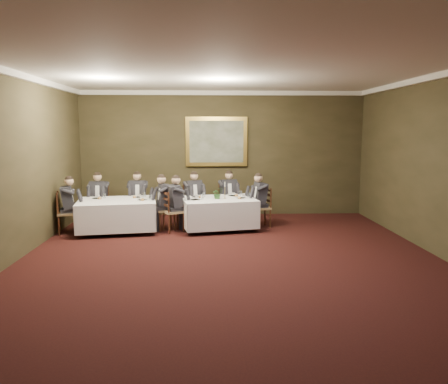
{
  "coord_description": "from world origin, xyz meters",
  "views": [
    {
      "loc": [
        -0.44,
        -7.42,
        2.43
      ],
      "look_at": [
        -0.09,
        1.51,
        1.15
      ],
      "focal_mm": 35.0,
      "sensor_mm": 36.0,
      "label": 1
    }
  ],
  "objects": [
    {
      "name": "chair_main_backright",
      "position": [
        0.11,
        4.08,
        0.28
      ],
      "size": [
        0.54,
        0.52,
        1.0
      ],
      "rotation": [
        0.0,
        0.0,
        3.41
      ],
      "color": "olive",
      "rests_on": "ground"
    },
    {
      "name": "diner_main_backright",
      "position": [
        0.12,
        4.07,
        0.51
      ],
      "size": [
        0.51,
        0.57,
        1.35
      ],
      "rotation": [
        0.0,
        0.0,
        3.41
      ],
      "color": "black",
      "rests_on": "chair_main_backright"
    },
    {
      "name": "diner_main_backleft",
      "position": [
        -0.81,
        3.88,
        0.51
      ],
      "size": [
        0.57,
        0.6,
        1.35
      ],
      "rotation": [
        0.0,
        0.0,
        3.58
      ],
      "color": "black",
      "rests_on": "chair_main_backleft"
    },
    {
      "name": "diner_sec_backright",
      "position": [
        -2.25,
        3.93,
        0.51
      ],
      "size": [
        0.44,
        0.51,
        1.35
      ],
      "rotation": [
        0.0,
        0.0,
        3.22
      ],
      "color": "black",
      "rests_on": "chair_sec_backright"
    },
    {
      "name": "painting",
      "position": [
        -0.17,
        4.94,
        2.1
      ],
      "size": [
        1.73,
        0.09,
        1.38
      ],
      "color": "#E9C355",
      "rests_on": "back_wall"
    },
    {
      "name": "front_wall",
      "position": [
        0.0,
        -5.0,
        1.75
      ],
      "size": [
        8.0,
        0.1,
        3.5
      ],
      "primitive_type": "cube",
      "color": "#312C18",
      "rests_on": "ground"
    },
    {
      "name": "diner_sec_endright",
      "position": [
        -1.47,
        3.11,
        0.51
      ],
      "size": [
        0.58,
        0.53,
        1.35
      ],
      "rotation": [
        0.0,
        0.0,
        1.88
      ],
      "color": "black",
      "rests_on": "chair_sec_endright"
    },
    {
      "name": "ceiling",
      "position": [
        0.0,
        0.0,
        3.5
      ],
      "size": [
        8.0,
        10.0,
        0.1
      ],
      "primitive_type": "cube",
      "color": "silver",
      "rests_on": "back_wall"
    },
    {
      "name": "centerpiece",
      "position": [
        -0.19,
        3.04,
        0.91
      ],
      "size": [
        0.33,
        0.31,
        0.29
      ],
      "primitive_type": "imported",
      "rotation": [
        0.0,
        0.0,
        0.43
      ],
      "color": "#2D5926",
      "rests_on": "table_main"
    },
    {
      "name": "table_second",
      "position": [
        -2.6,
        2.94,
        0.45
      ],
      "size": [
        2.01,
        1.65,
        0.67
      ],
      "rotation": [
        0.0,
        0.0,
        0.15
      ],
      "color": "black",
      "rests_on": "ground"
    },
    {
      "name": "diner_sec_endleft",
      "position": [
        -3.73,
        2.77,
        0.51
      ],
      "size": [
        0.57,
        0.51,
        1.35
      ],
      "rotation": [
        0.0,
        0.0,
        -1.3
      ],
      "color": "black",
      "rests_on": "chair_sec_endleft"
    },
    {
      "name": "chair_main_backleft",
      "position": [
        -0.82,
        3.9,
        0.28
      ],
      "size": [
        0.58,
        0.57,
        1.0
      ],
      "rotation": [
        0.0,
        0.0,
        3.58
      ],
      "color": "olive",
      "rests_on": "ground"
    },
    {
      "name": "table_main",
      "position": [
        -0.17,
        3.1,
        0.45
      ],
      "size": [
        1.99,
        1.66,
        0.67
      ],
      "rotation": [
        0.0,
        0.0,
        0.2
      ],
      "color": "black",
      "rests_on": "ground"
    },
    {
      "name": "back_wall",
      "position": [
        0.0,
        5.0,
        1.75
      ],
      "size": [
        8.0,
        0.1,
        3.5
      ],
      "primitive_type": "cube",
      "color": "#312C18",
      "rests_on": "ground"
    },
    {
      "name": "crown_molding",
      "position": [
        0.0,
        0.0,
        3.44
      ],
      "size": [
        8.0,
        10.0,
        0.12
      ],
      "color": "white",
      "rests_on": "back_wall"
    },
    {
      "name": "chair_sec_endright",
      "position": [
        -1.46,
        3.11,
        0.28
      ],
      "size": [
        0.53,
        0.55,
        1.0
      ],
      "rotation": [
        0.0,
        0.0,
        1.88
      ],
      "color": "olive",
      "rests_on": "ground"
    },
    {
      "name": "place_setting_table_second",
      "position": [
        -3.09,
        3.27,
        0.8
      ],
      "size": [
        0.33,
        0.31,
        0.14
      ],
      "color": "white",
      "rests_on": "table_second"
    },
    {
      "name": "candlestick",
      "position": [
        -0.01,
        3.08,
        0.92
      ],
      "size": [
        0.06,
        0.06,
        0.43
      ],
      "color": "#A98A33",
      "rests_on": "table_main"
    },
    {
      "name": "diner_sec_backleft",
      "position": [
        -3.22,
        3.78,
        0.51
      ],
      "size": [
        0.42,
        0.49,
        1.35
      ],
      "rotation": [
        0.0,
        0.0,
        3.13
      ],
      "color": "black",
      "rests_on": "chair_sec_backleft"
    },
    {
      "name": "chair_main_endleft",
      "position": [
        -1.26,
        2.88,
        0.28
      ],
      "size": [
        0.57,
        0.58,
        1.0
      ],
      "rotation": [
        0.0,
        0.0,
        -1.12
      ],
      "color": "olive",
      "rests_on": "ground"
    },
    {
      "name": "place_setting_table_main",
      "position": [
        -0.65,
        3.4,
        0.8
      ],
      "size": [
        0.33,
        0.31,
        0.14
      ],
      "color": "white",
      "rests_on": "table_main"
    },
    {
      "name": "ground",
      "position": [
        0.0,
        0.0,
        0.0
      ],
      "size": [
        10.0,
        10.0,
        0.0
      ],
      "primitive_type": "plane",
      "color": "black",
      "rests_on": "ground"
    },
    {
      "name": "chair_main_endright",
      "position": [
        0.92,
        3.32,
        0.28
      ],
      "size": [
        0.51,
        0.52,
        1.0
      ],
      "rotation": [
        0.0,
        0.0,
        1.79
      ],
      "color": "olive",
      "rests_on": "ground"
    },
    {
      "name": "chair_sec_endleft",
      "position": [
        -3.74,
        2.76,
        0.28
      ],
      "size": [
        0.52,
        0.54,
        1.0
      ],
      "rotation": [
        0.0,
        0.0,
        -1.3
      ],
      "color": "olive",
      "rests_on": "ground"
    },
    {
      "name": "diner_main_endright",
      "position": [
        0.91,
        3.32,
        0.51
      ],
      "size": [
        0.56,
        0.5,
        1.35
      ],
      "rotation": [
        0.0,
        0.0,
        1.79
      ],
      "color": "black",
      "rests_on": "chair_main_endright"
    },
    {
      "name": "diner_main_endleft",
      "position": [
        -1.25,
        2.89,
        0.51
      ],
      "size": [
        0.61,
        0.57,
        1.35
      ],
      "rotation": [
        0.0,
        0.0,
        -1.12
      ],
      "color": "black",
      "rests_on": "chair_main_endleft"
    },
    {
      "name": "chair_sec_backright",
      "position": [
        -2.25,
        3.94,
        0.28
      ],
      "size": [
        0.47,
        0.45,
        1.0
      ],
      "rotation": [
        0.0,
        0.0,
        3.22
      ],
      "color": "olive",
      "rests_on": "ground"
    },
    {
      "name": "chair_sec_backleft",
      "position": [
        -3.22,
        3.79,
        0.28
      ],
      "size": [
        0.45,
        0.43,
        1.0
      ],
      "rotation": [
        0.0,
        0.0,
        3.13
      ],
      "color": "olive",
      "rests_on": "ground"
    }
  ]
}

